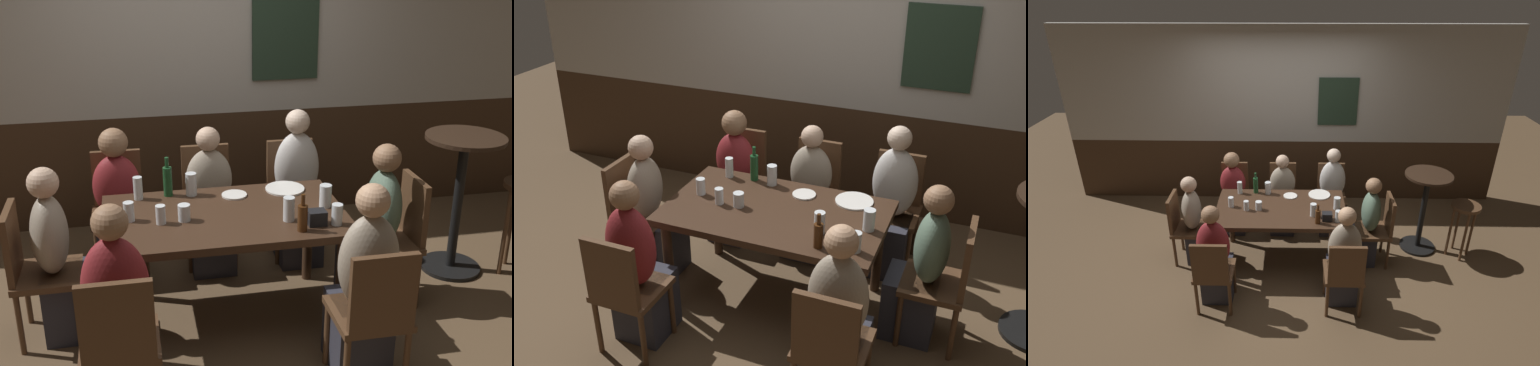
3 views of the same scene
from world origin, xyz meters
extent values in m
plane|color=brown|center=(0.00, 0.00, 0.00)|extent=(12.00, 12.00, 0.00)
cube|color=#3D2819|center=(0.00, 1.65, 0.47)|extent=(6.40, 0.10, 0.95)
cube|color=#B7B2A8|center=(0.00, 1.65, 1.77)|extent=(6.40, 0.10, 1.65)
cube|color=#233828|center=(0.77, 1.58, 1.56)|extent=(0.56, 0.03, 0.68)
cube|color=#382316|center=(0.00, 0.00, 0.71)|extent=(1.51, 0.90, 0.05)
cylinder|color=#382316|center=(-0.66, -0.37, 0.34)|extent=(0.07, 0.07, 0.69)
cylinder|color=#382316|center=(0.66, -0.37, 0.34)|extent=(0.07, 0.07, 0.69)
cylinder|color=#382316|center=(-0.66, 0.37, 0.34)|extent=(0.07, 0.07, 0.69)
cylinder|color=#382316|center=(0.66, 0.37, 0.34)|extent=(0.07, 0.07, 0.69)
cube|color=#513521|center=(-0.66, 0.79, 0.43)|extent=(0.40, 0.40, 0.04)
cube|color=#513521|center=(-0.66, 0.97, 0.67)|extent=(0.36, 0.04, 0.43)
cylinder|color=#513521|center=(-0.49, 0.62, 0.21)|extent=(0.04, 0.04, 0.41)
cylinder|color=#513521|center=(-0.83, 0.62, 0.21)|extent=(0.04, 0.04, 0.41)
cylinder|color=#513521|center=(-0.49, 0.96, 0.21)|extent=(0.04, 0.04, 0.41)
cylinder|color=#513521|center=(-0.83, 0.96, 0.21)|extent=(0.04, 0.04, 0.41)
cube|color=#513521|center=(0.66, 0.79, 0.43)|extent=(0.40, 0.40, 0.04)
cube|color=#513521|center=(0.66, 0.97, 0.67)|extent=(0.36, 0.04, 0.43)
cylinder|color=#513521|center=(0.83, 0.62, 0.21)|extent=(0.04, 0.04, 0.41)
cylinder|color=#513521|center=(0.49, 0.62, 0.21)|extent=(0.04, 0.04, 0.41)
cylinder|color=#513521|center=(0.83, 0.96, 0.21)|extent=(0.04, 0.04, 0.41)
cylinder|color=#513521|center=(0.49, 0.96, 0.21)|extent=(0.04, 0.04, 0.41)
cube|color=#513521|center=(-0.66, -0.79, 0.43)|extent=(0.40, 0.40, 0.04)
cube|color=#513521|center=(-0.66, -0.97, 0.67)|extent=(0.36, 0.04, 0.43)
cylinder|color=#513521|center=(-0.83, -0.62, 0.21)|extent=(0.04, 0.04, 0.41)
cylinder|color=#513521|center=(-0.49, -0.62, 0.21)|extent=(0.04, 0.04, 0.41)
cube|color=#513521|center=(0.00, 0.79, 0.43)|extent=(0.40, 0.40, 0.04)
cube|color=#513521|center=(0.00, 0.97, 0.67)|extent=(0.36, 0.04, 0.43)
cylinder|color=#513521|center=(0.17, 0.62, 0.21)|extent=(0.04, 0.04, 0.41)
cylinder|color=#513521|center=(-0.17, 0.62, 0.21)|extent=(0.04, 0.04, 0.41)
cylinder|color=#513521|center=(0.17, 0.96, 0.21)|extent=(0.04, 0.04, 0.41)
cylinder|color=#513521|center=(-0.17, 0.96, 0.21)|extent=(0.04, 0.04, 0.41)
cube|color=#513521|center=(-1.10, 0.00, 0.43)|extent=(0.40, 0.40, 0.04)
cube|color=#513521|center=(-1.28, 0.00, 0.67)|extent=(0.04, 0.36, 0.43)
cylinder|color=#513521|center=(-0.93, 0.17, 0.21)|extent=(0.04, 0.04, 0.41)
cylinder|color=#513521|center=(-0.93, -0.17, 0.21)|extent=(0.04, 0.04, 0.41)
cylinder|color=#513521|center=(-1.27, 0.17, 0.21)|extent=(0.04, 0.04, 0.41)
cylinder|color=#513521|center=(-1.27, -0.17, 0.21)|extent=(0.04, 0.04, 0.41)
cube|color=#513521|center=(0.66, -0.79, 0.43)|extent=(0.40, 0.40, 0.04)
cube|color=#513521|center=(0.66, -0.97, 0.67)|extent=(0.36, 0.04, 0.43)
cylinder|color=#513521|center=(0.49, -0.62, 0.21)|extent=(0.04, 0.04, 0.41)
cylinder|color=#513521|center=(0.83, -0.62, 0.21)|extent=(0.04, 0.04, 0.41)
cylinder|color=#513521|center=(0.83, -0.96, 0.21)|extent=(0.04, 0.04, 0.41)
cube|color=#513521|center=(1.10, 0.00, 0.43)|extent=(0.40, 0.40, 0.04)
cube|color=#513521|center=(1.28, 0.00, 0.67)|extent=(0.04, 0.36, 0.43)
cylinder|color=#513521|center=(0.93, -0.17, 0.21)|extent=(0.04, 0.04, 0.41)
cylinder|color=#513521|center=(0.93, 0.17, 0.21)|extent=(0.04, 0.04, 0.41)
cylinder|color=#513521|center=(1.27, -0.17, 0.21)|extent=(0.04, 0.04, 0.41)
cylinder|color=#513521|center=(1.27, 0.17, 0.21)|extent=(0.04, 0.04, 0.41)
cube|color=#2D2D38|center=(-0.66, 0.66, 0.23)|extent=(0.32, 0.34, 0.45)
ellipsoid|color=maroon|center=(-0.66, 0.75, 0.68)|extent=(0.34, 0.22, 0.47)
sphere|color=#936B4C|center=(-0.66, 0.75, 1.01)|extent=(0.21, 0.21, 0.21)
cube|color=#2D2D38|center=(0.66, 0.66, 0.23)|extent=(0.32, 0.34, 0.45)
ellipsoid|color=silver|center=(0.66, 0.75, 0.73)|extent=(0.34, 0.22, 0.56)
sphere|color=beige|center=(0.66, 0.75, 1.09)|extent=(0.18, 0.18, 0.18)
cube|color=#2D2D38|center=(-0.66, -0.66, 0.23)|extent=(0.32, 0.34, 0.45)
ellipsoid|color=maroon|center=(-0.66, -0.75, 0.73)|extent=(0.34, 0.22, 0.55)
sphere|color=#936B4C|center=(-0.66, -0.75, 1.09)|extent=(0.18, 0.18, 0.18)
cube|color=#2D2D38|center=(0.00, 0.66, 0.23)|extent=(0.32, 0.34, 0.45)
ellipsoid|color=tan|center=(0.00, 0.75, 0.68)|extent=(0.34, 0.22, 0.47)
sphere|color=#DBB293|center=(0.00, 0.75, 1.00)|extent=(0.17, 0.17, 0.17)
cube|color=#2D2D38|center=(-0.97, 0.00, 0.23)|extent=(0.34, 0.32, 0.45)
ellipsoid|color=tan|center=(-1.06, 0.00, 0.70)|extent=(0.22, 0.34, 0.50)
sphere|color=#DBB293|center=(-1.06, 0.00, 1.03)|extent=(0.18, 0.18, 0.18)
cube|color=#2D2D38|center=(0.66, -0.66, 0.23)|extent=(0.32, 0.34, 0.45)
ellipsoid|color=tan|center=(0.66, -0.75, 0.73)|extent=(0.34, 0.22, 0.55)
sphere|color=tan|center=(0.66, -0.75, 1.09)|extent=(0.18, 0.18, 0.18)
cube|color=#2D2D38|center=(0.97, 0.00, 0.23)|extent=(0.34, 0.32, 0.45)
ellipsoid|color=#56705B|center=(1.06, 0.00, 0.70)|extent=(0.22, 0.34, 0.50)
sphere|color=#936B4C|center=(1.06, 0.00, 1.03)|extent=(0.18, 0.18, 0.18)
cylinder|color=silver|center=(-0.52, 0.34, 0.82)|extent=(0.06, 0.06, 0.15)
cylinder|color=#B26623|center=(-0.52, 0.34, 0.78)|extent=(0.05, 0.05, 0.08)
cylinder|color=silver|center=(0.37, -0.18, 0.82)|extent=(0.07, 0.07, 0.15)
cylinder|color=#B26623|center=(0.37, -0.18, 0.77)|extent=(0.06, 0.06, 0.07)
cylinder|color=silver|center=(0.65, -0.02, 0.81)|extent=(0.08, 0.08, 0.15)
cylinder|color=#C6842D|center=(0.65, -0.02, 0.77)|extent=(0.07, 0.07, 0.06)
cylinder|color=silver|center=(-0.17, 0.34, 0.82)|extent=(0.07, 0.07, 0.15)
cylinder|color=silver|center=(-0.17, 0.34, 0.80)|extent=(0.06, 0.06, 0.12)
cylinder|color=silver|center=(-0.58, 0.01, 0.80)|extent=(0.07, 0.07, 0.12)
cylinder|color=#331E14|center=(-0.58, 0.01, 0.77)|extent=(0.06, 0.06, 0.06)
cylinder|color=silver|center=(-0.26, -0.05, 0.79)|extent=(0.08, 0.08, 0.10)
cylinder|color=#B26623|center=(-0.26, -0.05, 0.78)|extent=(0.07, 0.07, 0.08)
cylinder|color=silver|center=(0.64, -0.29, 0.81)|extent=(0.07, 0.07, 0.13)
cylinder|color=#331E14|center=(0.64, -0.29, 0.76)|extent=(0.06, 0.06, 0.05)
cylinder|color=silver|center=(-0.40, -0.07, 0.80)|extent=(0.06, 0.06, 0.12)
cylinder|color=gold|center=(-0.40, -0.07, 0.78)|extent=(0.05, 0.05, 0.08)
cylinder|color=#194723|center=(-0.32, 0.37, 0.84)|extent=(0.06, 0.06, 0.20)
cylinder|color=#194723|center=(-0.32, 0.37, 0.97)|extent=(0.03, 0.03, 0.07)
cylinder|color=#42230F|center=(0.41, -0.33, 0.82)|extent=(0.06, 0.06, 0.16)
cylinder|color=#42230F|center=(0.41, -0.33, 0.94)|extent=(0.03, 0.03, 0.07)
cylinder|color=white|center=(0.47, 0.32, 0.75)|extent=(0.27, 0.27, 0.01)
cylinder|color=white|center=(0.11, 0.27, 0.75)|extent=(0.17, 0.17, 0.01)
cube|color=black|center=(0.52, -0.26, 0.79)|extent=(0.11, 0.09, 0.09)
cylinder|color=black|center=(1.76, 0.29, 0.01)|extent=(0.44, 0.44, 0.03)
cylinder|color=black|center=(1.76, 0.29, 0.53)|extent=(0.07, 0.07, 0.99)
cylinder|color=black|center=(1.76, 0.29, 1.04)|extent=(0.56, 0.56, 0.03)
cylinder|color=#513521|center=(2.21, 0.27, 0.34)|extent=(0.03, 0.03, 0.68)
cylinder|color=#513521|center=(2.08, 0.14, 0.34)|extent=(0.03, 0.03, 0.68)
camera|label=1|loc=(-0.52, -3.57, 2.36)|focal=44.43mm
camera|label=2|loc=(1.30, -3.25, 2.71)|focal=41.25mm
camera|label=3|loc=(0.13, -4.16, 3.16)|focal=28.89mm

